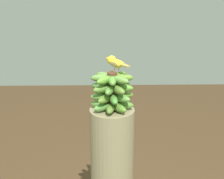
# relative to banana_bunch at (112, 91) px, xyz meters

# --- Properties ---
(banana_bunch) EXTENTS (0.25, 0.25, 0.22)m
(banana_bunch) POSITION_rel_banana_bunch_xyz_m (0.00, 0.00, 0.00)
(banana_bunch) COLOR #4C2D1E
(banana_bunch) RESTS_ON banana_tree
(perched_bird) EXTENTS (0.13, 0.16, 0.08)m
(perched_bird) POSITION_rel_banana_bunch_xyz_m (0.02, 0.05, 0.16)
(perched_bird) COLOR #C68933
(perched_bird) RESTS_ON banana_bunch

